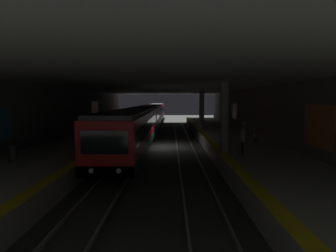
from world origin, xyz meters
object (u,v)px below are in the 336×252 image
object	(u,v)px
metro_train	(150,116)
bench_left_mid	(226,121)
person_walking_mid	(243,141)
pillar_far	(202,110)
trash_bin	(13,153)
bench_left_near	(251,130)
bench_right_mid	(58,134)
pillar_near	(224,117)
person_waiting_near	(108,121)
backpack_on_floor	(255,140)
person_standing_far	(244,131)

from	to	relation	value
metro_train	bench_left_mid	bearing A→B (deg)	-107.73
bench_left_mid	person_walking_mid	xyz separation A→B (m)	(-22.78, 3.25, 0.36)
pillar_far	trash_bin	xyz separation A→B (m)	(-17.18, 12.15, -1.85)
bench_left_near	trash_bin	size ratio (longest dim) A/B	2.00
bench_right_mid	person_walking_mid	world-z (taller)	person_walking_mid
pillar_near	person_waiting_near	distance (m)	19.22
bench_right_mid	backpack_on_floor	bearing A→B (deg)	-94.19
bench_right_mid	person_waiting_near	size ratio (longest dim) A/B	1.04
pillar_far	bench_left_mid	xyz separation A→B (m)	(7.52, -4.18, -1.75)
person_waiting_near	backpack_on_floor	bearing A→B (deg)	-129.17
person_standing_far	bench_left_mid	bearing A→B (deg)	-5.69
person_waiting_near	backpack_on_floor	world-z (taller)	person_waiting_near
backpack_on_floor	person_walking_mid	bearing A→B (deg)	156.79
bench_left_near	pillar_near	bearing A→B (deg)	154.87
metro_train	bench_left_mid	xyz separation A→B (m)	(-3.43, -10.73, -0.45)
bench_left_near	person_standing_far	xyz separation A→B (m)	(-3.99, 1.67, 0.34)
person_walking_mid	pillar_far	bearing A→B (deg)	3.52
metro_train	person_standing_far	distance (m)	22.10
metro_train	person_walking_mid	world-z (taller)	metro_train
person_standing_far	pillar_far	bearing A→B (deg)	15.30
person_waiting_near	bench_left_near	bearing A→B (deg)	-114.57
metro_train	backpack_on_floor	distance (m)	23.00
person_waiting_near	bench_left_mid	bearing A→B (deg)	-68.74
person_waiting_near	person_standing_far	distance (m)	17.24
bench_left_near	person_waiting_near	size ratio (longest dim) A/B	1.04
backpack_on_floor	trash_bin	size ratio (longest dim) A/B	0.47
pillar_far	person_waiting_near	world-z (taller)	pillar_far
bench_left_mid	trash_bin	xyz separation A→B (m)	(-24.70, 16.33, -0.10)
pillar_near	person_walking_mid	world-z (taller)	pillar_near
pillar_far	backpack_on_floor	bearing A→B (deg)	-161.67
trash_bin	bench_right_mid	bearing A→B (deg)	4.93
metro_train	bench_left_near	world-z (taller)	metro_train
pillar_far	bench_right_mid	distance (m)	15.62
bench_left_mid	bench_left_near	bearing A→B (deg)	180.00
pillar_near	person_waiting_near	bearing A→B (deg)	34.52
bench_left_near	person_walking_mid	distance (m)	10.56
pillar_near	person_waiting_near	xyz separation A→B (m)	(15.80, 10.87, -1.39)
metro_train	backpack_on_floor	size ratio (longest dim) A/B	152.10
bench_left_mid	person_walking_mid	bearing A→B (deg)	171.89
backpack_on_floor	metro_train	bearing A→B (deg)	25.26
bench_left_mid	person_walking_mid	distance (m)	23.01
trash_bin	pillar_far	bearing A→B (deg)	-35.27
trash_bin	person_standing_far	bearing A→B (deg)	-61.46
person_walking_mid	person_standing_far	distance (m)	6.26
bench_left_near	bench_left_mid	distance (m)	12.73
bench_left_near	person_walking_mid	size ratio (longest dim) A/B	1.04
backpack_on_floor	person_standing_far	bearing A→B (deg)	49.35
pillar_near	pillar_far	size ratio (longest dim) A/B	1.00
pillar_near	person_standing_far	size ratio (longest dim) A/B	2.83
backpack_on_floor	bench_right_mid	bearing A→B (deg)	85.81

